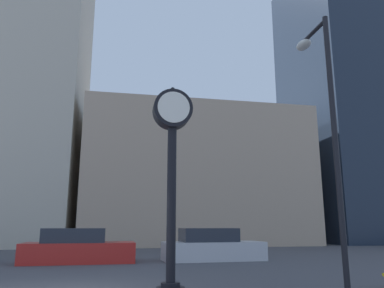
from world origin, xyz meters
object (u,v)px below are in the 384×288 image
street_clock (172,149)px  car_red (78,248)px  street_lamp_right (325,107)px  car_silver (212,247)px

street_clock → car_red: size_ratio=1.10×
car_red → street_lamp_right: bearing=-53.1°
street_clock → car_red: 8.90m
car_red → street_clock: bearing=-70.7°
car_silver → street_lamp_right: size_ratio=0.67×
car_red → street_lamp_right: (6.81, -8.78, 3.98)m
car_red → car_silver: 5.92m
street_clock → street_lamp_right: (3.90, -0.88, 1.10)m
car_silver → street_lamp_right: street_lamp_right is taller
car_silver → street_clock: bearing=-113.8°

